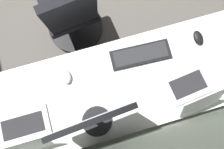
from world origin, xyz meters
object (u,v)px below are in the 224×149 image
(laptop_leftmost, at_px, (193,91))
(office_chair, at_px, (71,15))
(monitor_primary, at_px, (94,121))
(keyboard_main, at_px, (140,55))
(drawer_pedestal, at_px, (60,113))
(mouse_spare, at_px, (198,38))
(laptop_left, at_px, (23,134))
(mouse_main, at_px, (66,76))

(laptop_leftmost, height_order, office_chair, office_chair)
(monitor_primary, bearing_deg, keyboard_main, -139.52)
(drawer_pedestal, xyz_separation_m, mouse_spare, (-1.15, -0.20, 0.40))
(monitor_primary, relative_size, keyboard_main, 1.10)
(monitor_primary, xyz_separation_m, laptop_left, (0.47, -0.05, -0.22))
(keyboard_main, relative_size, mouse_main, 4.10)
(monitor_primary, relative_size, office_chair, 0.48)
(drawer_pedestal, xyz_separation_m, monitor_primary, (-0.31, 0.16, 0.65))
(monitor_primary, bearing_deg, mouse_spare, -157.05)
(drawer_pedestal, distance_m, laptop_leftmost, 1.07)
(drawer_pedestal, bearing_deg, mouse_spare, -170.09)
(laptop_left, distance_m, mouse_spare, 1.35)
(laptop_leftmost, height_order, laptop_left, same)
(laptop_left, relative_size, keyboard_main, 0.81)
(laptop_left, relative_size, mouse_spare, 3.33)
(laptop_leftmost, distance_m, laptop_left, 1.14)
(drawer_pedestal, height_order, office_chair, office_chair)
(drawer_pedestal, distance_m, office_chair, 0.84)
(laptop_left, bearing_deg, laptop_leftmost, 177.75)
(mouse_main, height_order, mouse_spare, same)
(mouse_main, distance_m, mouse_spare, 0.96)
(office_chair, bearing_deg, drawer_pedestal, 67.95)
(laptop_left, distance_m, keyboard_main, 0.94)
(laptop_leftmost, bearing_deg, office_chair, -54.33)
(keyboard_main, xyz_separation_m, office_chair, (0.41, -0.57, -0.28))
(laptop_left, distance_m, mouse_main, 0.46)
(mouse_spare, xyz_separation_m, office_chair, (0.84, -0.57, -0.29))
(monitor_primary, xyz_separation_m, mouse_spare, (-0.84, -0.36, -0.25))
(laptop_leftmost, distance_m, office_chair, 1.18)
(mouse_spare, bearing_deg, mouse_main, 0.74)
(drawer_pedestal, bearing_deg, mouse_main, -134.71)
(mouse_main, bearing_deg, office_chair, -102.17)
(drawer_pedestal, relative_size, office_chair, 0.72)
(laptop_leftmost, xyz_separation_m, mouse_main, (0.79, -0.34, -0.03))
(monitor_primary, relative_size, mouse_main, 4.50)
(monitor_primary, distance_m, laptop_leftmost, 0.70)
(drawer_pedestal, distance_m, keyboard_main, 0.84)
(laptop_left, height_order, mouse_main, laptop_left)
(monitor_primary, xyz_separation_m, laptop_leftmost, (-0.66, -0.01, -0.22))
(keyboard_main, xyz_separation_m, mouse_main, (0.53, 0.01, 0.01))
(drawer_pedestal, height_order, monitor_primary, monitor_primary)
(monitor_primary, distance_m, office_chair, 1.07)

